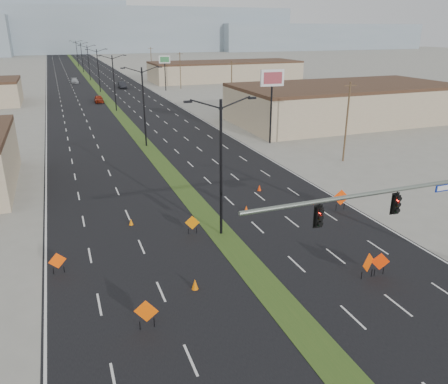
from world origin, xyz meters
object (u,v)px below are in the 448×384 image
object	(u,v)px
construction_sign_0	(58,262)
cone_2	(259,188)
construction_sign_2	(192,223)
streetlight_4	(88,62)
signal_mast	(421,207)
streetlight_5	(82,56)
construction_sign_1	(146,312)
pole_sign_east_near	(272,84)
car_mid	(122,85)
streetlight_6	(77,53)
car_left	(99,99)
cone_1	(246,209)
streetlight_1	(144,105)
cone_3	(131,222)
streetlight_0	(221,165)
construction_sign_3	(368,263)
car_far	(75,81)
cone_0	(195,284)
construction_sign_4	(380,262)
streetlight_2	(114,81)
pole_sign_east_far	(165,62)
streetlight_3	(98,69)
construction_sign_5	(341,198)

from	to	relation	value
construction_sign_0	cone_2	bearing A→B (deg)	16.80
construction_sign_0	construction_sign_2	bearing A→B (deg)	4.78
streetlight_4	construction_sign_2	bearing A→B (deg)	-91.03
signal_mast	streetlight_5	bearing A→B (deg)	93.26
construction_sign_1	pole_sign_east_near	size ratio (longest dim) A/B	0.17
car_mid	streetlight_6	bearing A→B (deg)	94.65
car_left	cone_1	size ratio (longest dim) A/B	7.85
streetlight_1	cone_1	bearing A→B (deg)	-82.08
cone_3	cone_1	bearing A→B (deg)	-4.51
construction_sign_1	streetlight_0	bearing A→B (deg)	72.20
car_mid	construction_sign_3	world-z (taller)	construction_sign_3
car_far	cone_0	xyz separation A→B (m)	(0.76, -112.04, -0.34)
car_mid	pole_sign_east_near	bearing A→B (deg)	-81.48
signal_mast	car_left	distance (m)	78.34
construction_sign_4	construction_sign_1	bearing A→B (deg)	-158.11
streetlight_0	construction_sign_4	size ratio (longest dim) A/B	6.48
construction_sign_1	cone_3	bearing A→B (deg)	105.66
pole_sign_east_near	streetlight_2	bearing A→B (deg)	120.26
construction_sign_1	car_mid	bearing A→B (deg)	103.83
streetlight_1	construction_sign_2	bearing A→B (deg)	-94.20
streetlight_2	streetlight_5	distance (m)	84.00
cone_0	cone_1	size ratio (longest dim) A/B	1.24
streetlight_0	cone_3	distance (m)	8.87
car_mid	construction_sign_4	world-z (taller)	car_mid
streetlight_1	construction_sign_4	size ratio (longest dim) A/B	6.48
car_left	cone_3	xyz separation A→B (m)	(-4.05, -63.57, -0.46)
construction_sign_3	construction_sign_4	world-z (taller)	construction_sign_3
car_left	construction_sign_1	bearing A→B (deg)	-92.19
streetlight_6	pole_sign_east_far	bearing A→B (deg)	-79.81
pole_sign_east_near	construction_sign_3	bearing A→B (deg)	-102.37
construction_sign_4	streetlight_1	bearing A→B (deg)	122.78
streetlight_3	construction_sign_4	distance (m)	93.38
streetlight_5	construction_sign_1	world-z (taller)	streetlight_5
car_left	construction_sign_0	xyz separation A→B (m)	(-9.50, -69.21, 0.11)
streetlight_5	construction_sign_5	distance (m)	139.80
car_mid	cone_3	bearing A→B (deg)	-97.95
streetlight_2	streetlight_3	xyz separation A→B (m)	(0.00, 28.00, 0.00)
streetlight_2	streetlight_4	world-z (taller)	same
streetlight_0	pole_sign_east_far	size ratio (longest dim) A/B	1.20
streetlight_1	streetlight_5	xyz separation A→B (m)	(0.00, 112.00, 0.00)
construction_sign_5	streetlight_2	bearing A→B (deg)	120.37
streetlight_1	streetlight_3	xyz separation A→B (m)	(0.00, 56.00, 0.00)
streetlight_1	construction_sign_1	world-z (taller)	streetlight_1
streetlight_2	construction_sign_3	size ratio (longest dim) A/B	5.83
streetlight_0	streetlight_1	distance (m)	28.00
signal_mast	cone_1	distance (m)	14.86
construction_sign_4	signal_mast	bearing A→B (deg)	-13.04
streetlight_4	pole_sign_east_near	world-z (taller)	streetlight_4
signal_mast	streetlight_1	xyz separation A→B (m)	(-8.56, 38.00, 0.63)
streetlight_3	construction_sign_2	bearing A→B (deg)	-91.38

